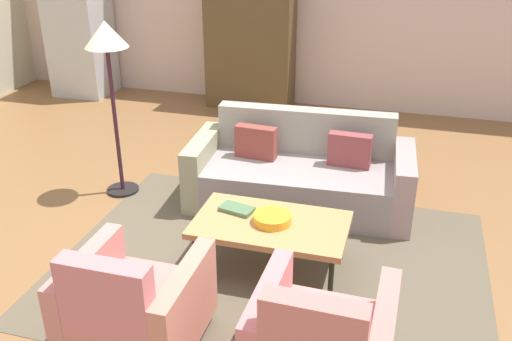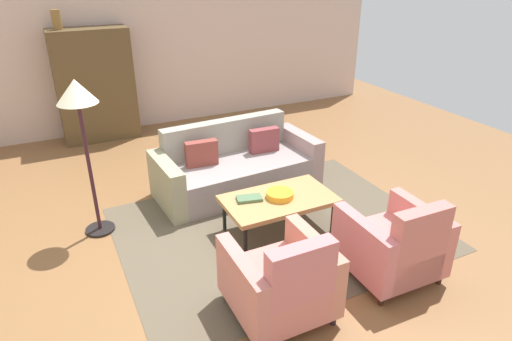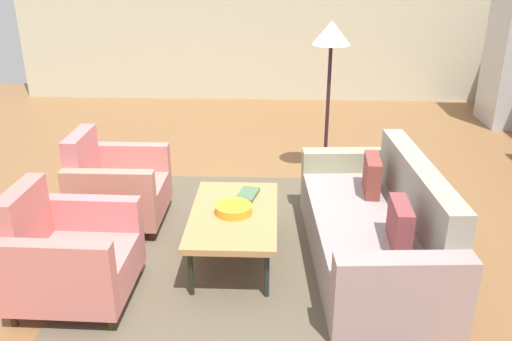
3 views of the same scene
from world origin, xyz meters
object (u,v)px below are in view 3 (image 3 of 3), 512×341
(couch, at_px, (380,230))
(armchair_right, at_px, (66,257))
(floor_lamp, at_px, (331,48))
(coffee_table, at_px, (234,216))
(armchair_left, at_px, (114,188))
(fruit_bowl, at_px, (234,209))
(book_stack, at_px, (248,194))

(couch, xyz_separation_m, armchair_right, (0.60, -2.35, 0.06))
(couch, relative_size, armchair_right, 2.44)
(floor_lamp, bearing_deg, couch, 9.45)
(coffee_table, bearing_deg, floor_lamp, 153.60)
(couch, relative_size, armchair_left, 2.44)
(armchair_right, distance_m, floor_lamp, 3.34)
(couch, bearing_deg, fruit_bowl, 87.38)
(couch, height_order, fruit_bowl, couch)
(fruit_bowl, bearing_deg, armchair_right, -63.32)
(armchair_left, height_order, book_stack, armchair_left)
(armchair_right, xyz_separation_m, floor_lamp, (-2.39, 2.06, 1.10))
(fruit_bowl, bearing_deg, floor_lamp, 153.76)
(armchair_right, height_order, fruit_bowl, armchair_right)
(fruit_bowl, relative_size, book_stack, 1.00)
(armchair_left, xyz_separation_m, floor_lamp, (-1.19, 2.06, 1.10))
(armchair_right, bearing_deg, floor_lamp, 140.54)
(couch, height_order, book_stack, couch)
(couch, distance_m, armchair_right, 2.43)
(book_stack, height_order, floor_lamp, floor_lamp)
(armchair_left, bearing_deg, armchair_right, -0.18)
(couch, relative_size, book_stack, 7.26)
(armchair_left, bearing_deg, fruit_bowl, 62.12)
(book_stack, bearing_deg, coffee_table, -17.39)
(book_stack, relative_size, floor_lamp, 0.17)
(coffee_table, height_order, armchair_left, armchair_left)
(book_stack, bearing_deg, couch, 74.51)
(couch, bearing_deg, floor_lamp, 5.97)
(couch, distance_m, book_stack, 1.14)
(fruit_bowl, bearing_deg, armchair_left, -117.70)
(armchair_left, bearing_deg, couch, 75.64)
(armchair_left, height_order, fruit_bowl, armchair_left)
(couch, relative_size, fruit_bowl, 7.23)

